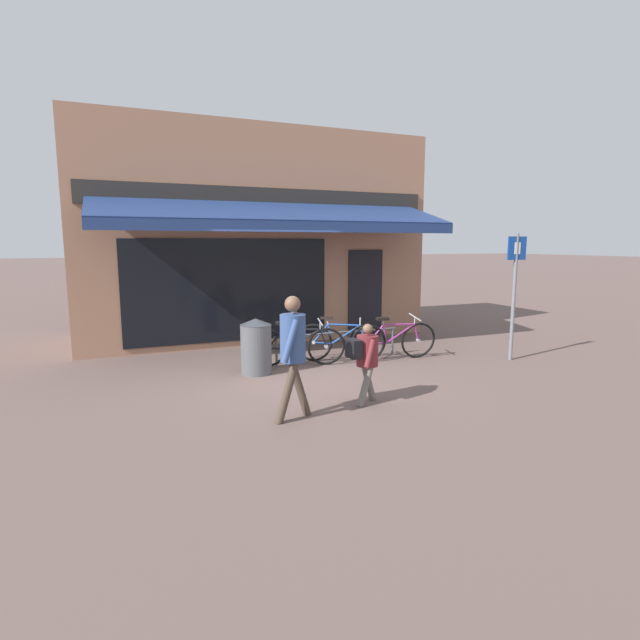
{
  "coord_description": "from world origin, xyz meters",
  "views": [
    {
      "loc": [
        -2.96,
        -7.65,
        2.26
      ],
      "look_at": [
        0.1,
        -0.45,
        1.05
      ],
      "focal_mm": 28.0,
      "sensor_mm": 36.0,
      "label": 1
    }
  ],
  "objects_px": {
    "litter_bin": "(256,346)",
    "parking_sign": "(515,284)",
    "bicycle_purple": "(393,340)",
    "bicycle_blue": "(339,341)",
    "bicycle_black": "(297,346)",
    "pedestrian_child": "(365,355)",
    "pedestrian_adult": "(293,344)"
  },
  "relations": [
    {
      "from": "pedestrian_child",
      "to": "bicycle_purple",
      "type": "bearing_deg",
      "value": 47.65
    },
    {
      "from": "bicycle_black",
      "to": "parking_sign",
      "type": "xyz_separation_m",
      "value": [
        4.02,
        -1.15,
        1.11
      ]
    },
    {
      "from": "pedestrian_child",
      "to": "parking_sign",
      "type": "bearing_deg",
      "value": 15.1
    },
    {
      "from": "bicycle_blue",
      "to": "parking_sign",
      "type": "height_order",
      "value": "parking_sign"
    },
    {
      "from": "bicycle_blue",
      "to": "parking_sign",
      "type": "bearing_deg",
      "value": 4.95
    },
    {
      "from": "bicycle_blue",
      "to": "bicycle_purple",
      "type": "bearing_deg",
      "value": 7.62
    },
    {
      "from": "bicycle_black",
      "to": "pedestrian_adult",
      "type": "height_order",
      "value": "pedestrian_adult"
    },
    {
      "from": "litter_bin",
      "to": "parking_sign",
      "type": "height_order",
      "value": "parking_sign"
    },
    {
      "from": "pedestrian_adult",
      "to": "pedestrian_child",
      "type": "distance_m",
      "value": 1.21
    },
    {
      "from": "litter_bin",
      "to": "pedestrian_child",
      "type": "bearing_deg",
      "value": -66.41
    },
    {
      "from": "pedestrian_adult",
      "to": "litter_bin",
      "type": "height_order",
      "value": "pedestrian_adult"
    },
    {
      "from": "bicycle_purple",
      "to": "bicycle_blue",
      "type": "bearing_deg",
      "value": 168.38
    },
    {
      "from": "parking_sign",
      "to": "litter_bin",
      "type": "bearing_deg",
      "value": 168.95
    },
    {
      "from": "pedestrian_adult",
      "to": "litter_bin",
      "type": "relative_size",
      "value": 1.66
    },
    {
      "from": "pedestrian_child",
      "to": "litter_bin",
      "type": "bearing_deg",
      "value": 110.76
    },
    {
      "from": "pedestrian_child",
      "to": "litter_bin",
      "type": "height_order",
      "value": "pedestrian_child"
    },
    {
      "from": "bicycle_blue",
      "to": "bicycle_purple",
      "type": "relative_size",
      "value": 0.9
    },
    {
      "from": "bicycle_black",
      "to": "pedestrian_child",
      "type": "relative_size",
      "value": 1.54
    },
    {
      "from": "bicycle_purple",
      "to": "pedestrian_adult",
      "type": "xyz_separation_m",
      "value": [
        -2.93,
        -2.36,
        0.61
      ]
    },
    {
      "from": "bicycle_purple",
      "to": "parking_sign",
      "type": "height_order",
      "value": "parking_sign"
    },
    {
      "from": "bicycle_purple",
      "to": "parking_sign",
      "type": "xyz_separation_m",
      "value": [
        2.11,
        -0.9,
        1.11
      ]
    },
    {
      "from": "bicycle_blue",
      "to": "bicycle_purple",
      "type": "distance_m",
      "value": 1.06
    },
    {
      "from": "parking_sign",
      "to": "pedestrian_adult",
      "type": "bearing_deg",
      "value": -163.85
    },
    {
      "from": "litter_bin",
      "to": "parking_sign",
      "type": "xyz_separation_m",
      "value": [
        4.85,
        -0.95,
        1.01
      ]
    },
    {
      "from": "bicycle_purple",
      "to": "litter_bin",
      "type": "distance_m",
      "value": 2.74
    },
    {
      "from": "pedestrian_child",
      "to": "litter_bin",
      "type": "xyz_separation_m",
      "value": [
        -0.96,
        2.21,
        -0.22
      ]
    },
    {
      "from": "pedestrian_child",
      "to": "litter_bin",
      "type": "distance_m",
      "value": 2.42
    },
    {
      "from": "bicycle_black",
      "to": "parking_sign",
      "type": "relative_size",
      "value": 0.73
    },
    {
      "from": "bicycle_blue",
      "to": "pedestrian_child",
      "type": "bearing_deg",
      "value": -80.53
    },
    {
      "from": "parking_sign",
      "to": "bicycle_black",
      "type": "bearing_deg",
      "value": 164.05
    },
    {
      "from": "litter_bin",
      "to": "bicycle_blue",
      "type": "bearing_deg",
      "value": 9.65
    },
    {
      "from": "bicycle_blue",
      "to": "bicycle_purple",
      "type": "height_order",
      "value": "bicycle_purple"
    }
  ]
}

